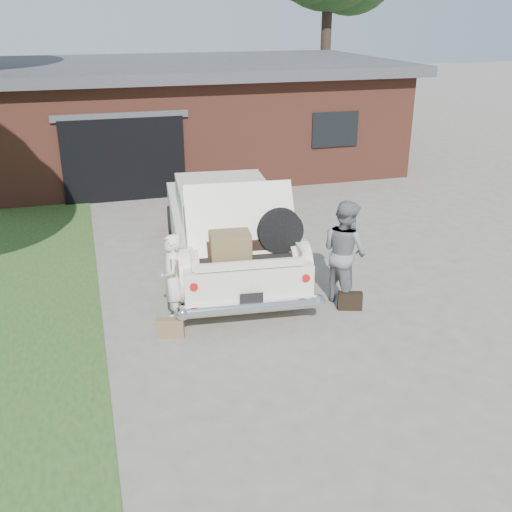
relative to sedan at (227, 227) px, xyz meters
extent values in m
plane|color=gray|center=(-0.05, -2.82, -0.82)|extent=(90.00, 90.00, 0.00)
cube|color=brown|center=(0.95, 8.68, 0.68)|extent=(12.00, 7.00, 3.00)
cube|color=#4C4C51|center=(0.95, 8.68, 2.33)|extent=(12.80, 7.80, 0.30)
cube|color=black|center=(-1.55, 5.23, 0.28)|extent=(3.20, 0.30, 2.20)
cube|color=#4C4C51|center=(-1.55, 5.16, 1.43)|extent=(3.50, 0.12, 0.18)
cube|color=black|center=(4.45, 5.16, 0.78)|extent=(1.40, 0.08, 1.00)
cylinder|color=#38281E|center=(7.88, 14.41, 2.15)|extent=(0.44, 0.44, 5.94)
cube|color=white|center=(0.00, 0.06, -0.14)|extent=(2.57, 5.60, 0.71)
cube|color=beige|center=(0.04, 0.39, 0.48)|extent=(1.99, 2.33, 0.56)
cube|color=black|center=(0.13, 1.41, 0.46)|extent=(1.68, 0.25, 0.48)
cube|color=black|center=(-0.06, -0.64, 0.46)|extent=(1.68, 0.25, 0.48)
cylinder|color=black|center=(-1.12, -1.68, -0.46)|extent=(0.31, 0.74, 0.72)
cylinder|color=black|center=(0.78, -1.87, -0.46)|extent=(0.31, 0.74, 0.72)
cylinder|color=black|center=(-0.77, 1.99, -0.46)|extent=(0.31, 0.74, 0.72)
cylinder|color=black|center=(1.13, 1.81, -0.46)|extent=(0.31, 0.74, 0.72)
cylinder|color=silver|center=(-0.26, -2.69, -0.39)|extent=(2.23, 0.41, 0.20)
cylinder|color=#A5140F|center=(-1.14, -2.53, 0.02)|extent=(0.14, 0.12, 0.13)
cylinder|color=#A5140F|center=(0.63, -2.70, 0.02)|extent=(0.14, 0.12, 0.13)
cube|color=black|center=(-0.26, -2.72, -0.23)|extent=(0.37, 0.06, 0.18)
cube|color=black|center=(-0.19, -1.99, 0.23)|extent=(1.79, 1.35, 0.04)
cube|color=white|center=(-1.06, -1.91, 0.34)|extent=(0.18, 1.20, 0.20)
cube|color=white|center=(0.67, -2.07, 0.34)|extent=(0.18, 1.20, 0.20)
cube|color=white|center=(-0.25, -2.59, 0.30)|extent=(1.74, 0.23, 0.13)
cube|color=white|center=(-0.17, -1.75, 0.77)|extent=(1.89, 0.91, 1.06)
cube|color=#3D251A|center=(-0.43, -1.89, 0.37)|extent=(0.77, 0.54, 0.24)
cube|color=olive|center=(-0.46, -2.15, 0.47)|extent=(0.68, 0.48, 0.44)
cube|color=black|center=(0.00, -1.87, 0.36)|extent=(0.73, 0.52, 0.21)
cylinder|color=black|center=(0.40, -2.10, 0.62)|extent=(0.76, 0.24, 0.75)
imported|color=white|center=(-1.39, -2.02, -0.06)|extent=(0.40, 0.58, 1.53)
imported|color=gray|center=(1.59, -2.06, 0.10)|extent=(0.96, 1.08, 1.84)
cube|color=olive|center=(-1.53, -2.52, -0.66)|extent=(0.45, 0.24, 0.33)
cube|color=black|center=(1.57, -2.43, -0.66)|extent=(0.44, 0.25, 0.32)
camera|label=1|loc=(-2.53, -10.81, 3.96)|focal=42.00mm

